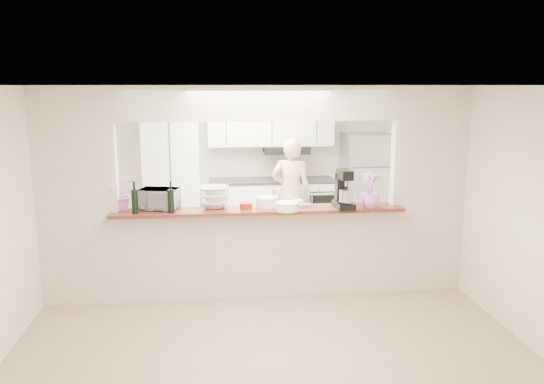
{
  "coord_description": "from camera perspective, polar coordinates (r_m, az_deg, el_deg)",
  "views": [
    {
      "loc": [
        -0.51,
        -6.04,
        2.5
      ],
      "look_at": [
        0.19,
        0.3,
        1.21
      ],
      "focal_mm": 35.0,
      "sensor_mm": 36.0,
      "label": 1
    }
  ],
  "objects": [
    {
      "name": "wine_bottle_b",
      "position": [
        6.05,
        -10.8,
        -0.92
      ],
      "size": [
        0.07,
        0.07,
        0.36
      ],
      "color": "black",
      "rests_on": "bar_counter"
    },
    {
      "name": "flower_left",
      "position": [
        6.31,
        -15.91,
        -0.26
      ],
      "size": [
        0.41,
        0.38,
        0.37
      ],
      "primitive_type": "imported",
      "rotation": [
        0.0,
        0.0,
        0.37
      ],
      "color": "pink",
      "rests_on": "bar_counter"
    },
    {
      "name": "refrigerator",
      "position": [
        9.21,
        9.93,
        0.92
      ],
      "size": [
        0.75,
        0.7,
        1.7
      ],
      "primitive_type": "cube",
      "color": "#A6A7AB",
      "rests_on": "floor"
    },
    {
      "name": "flower_right",
      "position": [
        6.28,
        10.57,
        0.2
      ],
      "size": [
        0.26,
        0.26,
        0.42
      ],
      "primitive_type": "imported",
      "rotation": [
        0.0,
        0.0,
        0.13
      ],
      "color": "#AB63B8",
      "rests_on": "bar_counter"
    },
    {
      "name": "partition",
      "position": [
        6.15,
        -1.46,
        1.88
      ],
      "size": [
        5.0,
        0.15,
        2.5
      ],
      "color": "beige",
      "rests_on": "floor"
    },
    {
      "name": "bar_counter",
      "position": [
        6.36,
        -1.41,
        -6.21
      ],
      "size": [
        3.4,
        0.38,
        1.09
      ],
      "color": "beige",
      "rests_on": "floor"
    },
    {
      "name": "person",
      "position": [
        8.25,
        2.05,
        -0.13
      ],
      "size": [
        0.7,
        0.55,
        1.7
      ],
      "primitive_type": "imported",
      "rotation": [
        0.0,
        0.0,
        2.89
      ],
      "color": "tan",
      "rests_on": "floor"
    },
    {
      "name": "utensil_caddy",
      "position": [
        6.32,
        3.22,
        -0.64
      ],
      "size": [
        0.26,
        0.18,
        0.22
      ],
      "color": "silver",
      "rests_on": "bar_counter"
    },
    {
      "name": "floor",
      "position": [
        6.56,
        -1.39,
        -11.0
      ],
      "size": [
        6.0,
        6.0,
        0.0
      ],
      "primitive_type": "plane",
      "color": "tan",
      "rests_on": "ground"
    },
    {
      "name": "tile_overlay",
      "position": [
        8.01,
        -2.36,
        -6.75
      ],
      "size": [
        5.0,
        2.9,
        0.01
      ],
      "primitive_type": "cube",
      "color": "silver",
      "rests_on": "floor"
    },
    {
      "name": "red_bowl",
      "position": [
        6.18,
        -2.8,
        -1.47
      ],
      "size": [
        0.15,
        0.15,
        0.07
      ],
      "primitive_type": "cylinder",
      "color": "maroon",
      "rests_on": "bar_counter"
    },
    {
      "name": "serving_bowls",
      "position": [
        6.23,
        -6.17,
        -0.58
      ],
      "size": [
        0.34,
        0.34,
        0.25
      ],
      "primitive_type": "imported",
      "rotation": [
        0.0,
        0.0,
        -0.02
      ],
      "color": "white",
      "rests_on": "bar_counter"
    },
    {
      "name": "tan_bowl",
      "position": [
        6.3,
        -1.05,
        -1.2
      ],
      "size": [
        0.15,
        0.15,
        0.07
      ],
      "primitive_type": "cylinder",
      "color": "beige",
      "rests_on": "bar_counter"
    },
    {
      "name": "kitchen_cabinets",
      "position": [
        8.9,
        -4.14,
        1.52
      ],
      "size": [
        3.15,
        0.62,
        2.25
      ],
      "color": "white",
      "rests_on": "floor"
    },
    {
      "name": "wine_bottle_a",
      "position": [
        6.1,
        -14.55,
        -0.95
      ],
      "size": [
        0.07,
        0.07,
        0.37
      ],
      "color": "black",
      "rests_on": "bar_counter"
    },
    {
      "name": "plate_stack_b",
      "position": [
        6.07,
        1.64,
        -1.57
      ],
      "size": [
        0.28,
        0.28,
        0.1
      ],
      "color": "white",
      "rests_on": "bar_counter"
    },
    {
      "name": "stand_mixer",
      "position": [
        6.21,
        7.71,
        0.12
      ],
      "size": [
        0.22,
        0.33,
        0.46
      ],
      "color": "black",
      "rests_on": "bar_counter"
    },
    {
      "name": "plate_stack_a",
      "position": [
        6.25,
        -0.55,
        -1.07
      ],
      "size": [
        0.26,
        0.26,
        0.12
      ],
      "color": "white",
      "rests_on": "bar_counter"
    },
    {
      "name": "toaster_oven",
      "position": [
        6.26,
        -12.03,
        -0.74
      ],
      "size": [
        0.49,
        0.39,
        0.24
      ],
      "primitive_type": "imported",
      "rotation": [
        0.0,
        0.0,
        -0.25
      ],
      "color": "#A9A9AE",
      "rests_on": "bar_counter"
    }
  ]
}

